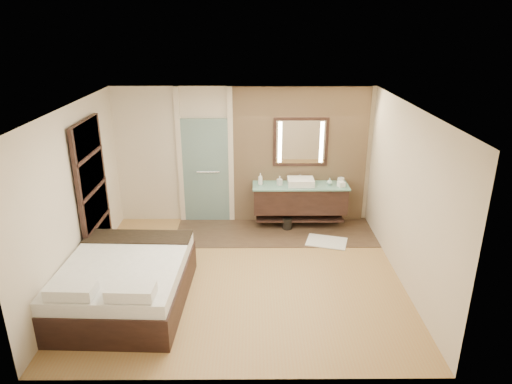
{
  "coord_description": "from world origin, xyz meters",
  "views": [
    {
      "loc": [
        0.19,
        -6.37,
        3.85
      ],
      "look_at": [
        0.23,
        0.6,
        1.21
      ],
      "focal_mm": 32.0,
      "sensor_mm": 36.0,
      "label": 1
    }
  ],
  "objects_px": {
    "bed": "(125,282)",
    "waste_bin": "(287,224)",
    "vanity": "(300,198)",
    "mirror_unit": "(301,142)"
  },
  "relations": [
    {
      "from": "vanity",
      "to": "mirror_unit",
      "type": "height_order",
      "value": "mirror_unit"
    },
    {
      "from": "vanity",
      "to": "bed",
      "type": "relative_size",
      "value": 0.85
    },
    {
      "from": "bed",
      "to": "waste_bin",
      "type": "bearing_deg",
      "value": 46.9
    },
    {
      "from": "vanity",
      "to": "waste_bin",
      "type": "height_order",
      "value": "vanity"
    },
    {
      "from": "vanity",
      "to": "waste_bin",
      "type": "xyz_separation_m",
      "value": [
        -0.25,
        -0.17,
        -0.47
      ]
    },
    {
      "from": "mirror_unit",
      "to": "waste_bin",
      "type": "distance_m",
      "value": 1.61
    },
    {
      "from": "mirror_unit",
      "to": "bed",
      "type": "height_order",
      "value": "mirror_unit"
    },
    {
      "from": "mirror_unit",
      "to": "waste_bin",
      "type": "height_order",
      "value": "mirror_unit"
    },
    {
      "from": "waste_bin",
      "to": "bed",
      "type": "bearing_deg",
      "value": -135.36
    },
    {
      "from": "mirror_unit",
      "to": "waste_bin",
      "type": "bearing_deg",
      "value": -121.26
    }
  ]
}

